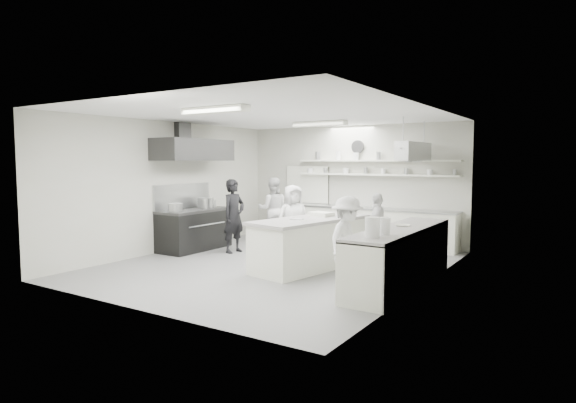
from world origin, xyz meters
The scene contains 27 objects.
floor centered at (0.00, 0.00, -0.01)m, with size 6.00×7.00×0.02m, color gray.
ceiling centered at (0.00, 0.00, 3.01)m, with size 6.00×7.00×0.02m, color white.
wall_back centered at (0.00, 3.50, 1.50)m, with size 6.00×0.04×3.00m, color beige.
wall_front centered at (0.00, -3.50, 1.50)m, with size 6.00×0.04×3.00m, color beige.
wall_left centered at (-3.00, 0.00, 1.50)m, with size 0.04×7.00×3.00m, color beige.
wall_right centered at (3.00, 0.00, 1.50)m, with size 0.04×7.00×3.00m, color beige.
stove centered at (-2.60, 0.40, 0.45)m, with size 0.80×1.80×0.90m, color black.
exhaust_hood centered at (-2.60, 0.40, 2.35)m, with size 0.85×2.00×0.50m, color #313132.
back_counter centered at (0.30, 3.20, 0.46)m, with size 5.00×0.60×0.92m, color white.
shelf_lower centered at (0.70, 3.37, 1.75)m, with size 4.20×0.26×0.04m, color white.
shelf_upper centered at (0.70, 3.37, 2.10)m, with size 4.20×0.26×0.04m, color white.
pass_through_window centered at (-1.30, 3.48, 1.45)m, with size 1.30×0.04×1.00m, color black.
wall_clock centered at (0.20, 3.46, 2.45)m, with size 0.32×0.32×0.05m, color silver.
right_counter centered at (2.65, -0.20, 0.47)m, with size 0.74×3.30×0.94m, color white.
pot_rack centered at (2.00, 2.40, 2.30)m, with size 0.30×1.60×0.40m, color #A6A8AB.
light_fixture_front centered at (0.00, -1.80, 2.94)m, with size 1.30×0.25×0.10m, color white.
light_fixture_rear centered at (0.00, 1.80, 2.94)m, with size 1.30×0.25×0.10m, color white.
prep_island centered at (0.72, 0.14, 0.47)m, with size 0.94×2.53×0.93m, color white.
stove_pot centered at (-2.60, 0.81, 1.06)m, with size 0.39×0.39×0.30m, color #A6A8AB.
cook_stove centered at (-1.57, 0.61, 0.84)m, with size 0.61×0.40×1.68m, color black.
cook_back centered at (-1.76, 2.46, 0.83)m, with size 0.81×0.63×1.66m, color silver.
cook_island_left centered at (-0.26, 1.06, 0.78)m, with size 0.77×0.50×1.57m, color silver.
cook_island_right centered at (1.60, 1.38, 0.72)m, with size 0.84×0.35×1.44m, color silver.
cook_right centered at (1.89, -0.66, 0.76)m, with size 0.98×0.56×1.51m, color silver.
bowl_island_a centered at (0.58, -0.14, 0.97)m, with size 0.26×0.26×0.06m, color #A6A8AB.
bowl_island_b centered at (0.77, -0.24, 0.96)m, with size 0.18×0.18×0.06m, color white.
bowl_right centered at (2.59, 0.06, 0.97)m, with size 0.25×0.25×0.06m, color white.
Camera 1 is at (5.41, -8.01, 2.11)m, focal length 30.33 mm.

